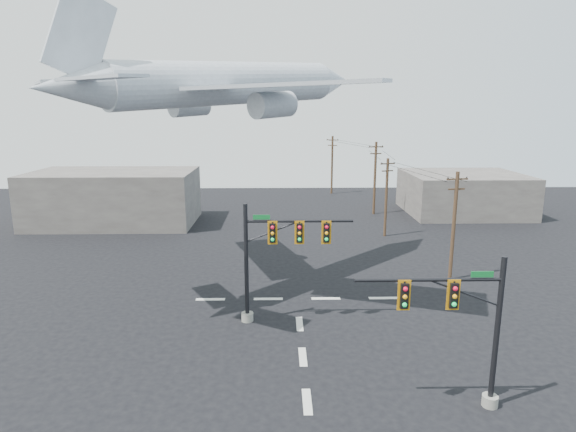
{
  "coord_description": "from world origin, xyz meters",
  "views": [
    {
      "loc": [
        -1.23,
        -19.26,
        12.87
      ],
      "look_at": [
        -0.76,
        5.0,
        7.46
      ],
      "focal_mm": 30.0,
      "sensor_mm": 36.0,
      "label": 1
    }
  ],
  "objects_px": {
    "utility_pole_c": "(375,177)",
    "utility_pole_a": "(454,224)",
    "signal_mast_far": "(273,257)",
    "utility_pole_b": "(386,196)",
    "airliner": "(230,85)",
    "signal_mast_near": "(467,329)",
    "utility_pole_d": "(332,164)"
  },
  "relations": [
    {
      "from": "signal_mast_near",
      "to": "signal_mast_far",
      "type": "height_order",
      "value": "signal_mast_far"
    },
    {
      "from": "signal_mast_near",
      "to": "airliner",
      "type": "distance_m",
      "value": 21.69
    },
    {
      "from": "signal_mast_near",
      "to": "utility_pole_d",
      "type": "distance_m",
      "value": 54.86
    },
    {
      "from": "utility_pole_a",
      "to": "utility_pole_b",
      "type": "distance_m",
      "value": 13.2
    },
    {
      "from": "signal_mast_near",
      "to": "utility_pole_b",
      "type": "distance_m",
      "value": 29.35
    },
    {
      "from": "signal_mast_near",
      "to": "utility_pole_a",
      "type": "height_order",
      "value": "utility_pole_a"
    },
    {
      "from": "signal_mast_near",
      "to": "airliner",
      "type": "height_order",
      "value": "airliner"
    },
    {
      "from": "utility_pole_c",
      "to": "airliner",
      "type": "height_order",
      "value": "airliner"
    },
    {
      "from": "signal_mast_near",
      "to": "signal_mast_far",
      "type": "relative_size",
      "value": 0.93
    },
    {
      "from": "utility_pole_b",
      "to": "utility_pole_d",
      "type": "relative_size",
      "value": 0.91
    },
    {
      "from": "signal_mast_near",
      "to": "utility_pole_a",
      "type": "relative_size",
      "value": 0.83
    },
    {
      "from": "utility_pole_d",
      "to": "airliner",
      "type": "height_order",
      "value": "airliner"
    },
    {
      "from": "signal_mast_near",
      "to": "signal_mast_far",
      "type": "xyz_separation_m",
      "value": [
        -8.36,
        8.96,
        0.47
      ]
    },
    {
      "from": "signal_mast_far",
      "to": "utility_pole_b",
      "type": "relative_size",
      "value": 0.92
    },
    {
      "from": "signal_mast_far",
      "to": "utility_pole_d",
      "type": "relative_size",
      "value": 0.84
    },
    {
      "from": "signal_mast_near",
      "to": "utility_pole_c",
      "type": "height_order",
      "value": "utility_pole_c"
    },
    {
      "from": "utility_pole_b",
      "to": "airliner",
      "type": "relative_size",
      "value": 0.37
    },
    {
      "from": "utility_pole_c",
      "to": "utility_pole_d",
      "type": "distance_m",
      "value": 15.37
    },
    {
      "from": "utility_pole_c",
      "to": "utility_pole_a",
      "type": "bearing_deg",
      "value": -96.28
    },
    {
      "from": "utility_pole_b",
      "to": "airliner",
      "type": "height_order",
      "value": "airliner"
    },
    {
      "from": "signal_mast_near",
      "to": "utility_pole_a",
      "type": "xyz_separation_m",
      "value": [
        5.2,
        16.19,
        0.67
      ]
    },
    {
      "from": "signal_mast_near",
      "to": "utility_pole_b",
      "type": "xyz_separation_m",
      "value": [
        2.96,
        29.2,
        0.5
      ]
    },
    {
      "from": "utility_pole_d",
      "to": "signal_mast_far",
      "type": "bearing_deg",
      "value": -81.54
    },
    {
      "from": "utility_pole_a",
      "to": "airliner",
      "type": "distance_m",
      "value": 19.33
    },
    {
      "from": "utility_pole_c",
      "to": "utility_pole_d",
      "type": "relative_size",
      "value": 1.01
    },
    {
      "from": "utility_pole_b",
      "to": "utility_pole_c",
      "type": "height_order",
      "value": "utility_pole_c"
    },
    {
      "from": "signal_mast_far",
      "to": "utility_pole_a",
      "type": "bearing_deg",
      "value": 28.04
    },
    {
      "from": "signal_mast_far",
      "to": "airliner",
      "type": "distance_m",
      "value": 12.34
    },
    {
      "from": "signal_mast_far",
      "to": "utility_pole_d",
      "type": "height_order",
      "value": "utility_pole_d"
    },
    {
      "from": "airliner",
      "to": "signal_mast_near",
      "type": "bearing_deg",
      "value": -98.15
    },
    {
      "from": "signal_mast_far",
      "to": "utility_pole_b",
      "type": "xyz_separation_m",
      "value": [
        11.32,
        20.24,
        0.03
      ]
    },
    {
      "from": "utility_pole_b",
      "to": "airliner",
      "type": "bearing_deg",
      "value": -154.37
    }
  ]
}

